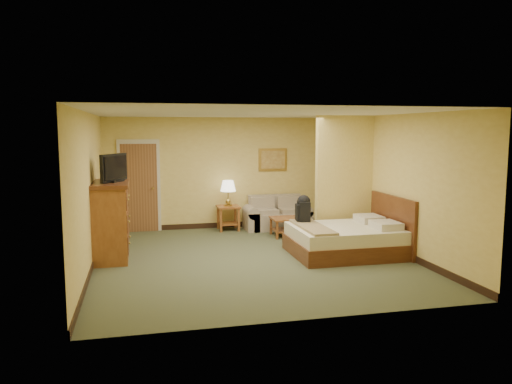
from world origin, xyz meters
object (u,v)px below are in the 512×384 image
object	(u,v)px
loveseat	(277,218)
dresser	(110,220)
bed	(348,239)
coffee_table	(286,223)

from	to	relation	value
loveseat	dresser	bearing A→B (deg)	-151.46
dresser	bed	size ratio (longest dim) A/B	0.71
coffee_table	dresser	world-z (taller)	dresser
loveseat	bed	size ratio (longest dim) A/B	0.78
coffee_table	bed	xyz separation A→B (m)	(0.67, -1.81, 0.00)
dresser	loveseat	bearing A→B (deg)	28.54
dresser	bed	world-z (taller)	dresser
loveseat	coffee_table	bearing A→B (deg)	-92.42
loveseat	coffee_table	distance (m)	0.86
bed	loveseat	bearing A→B (deg)	103.37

